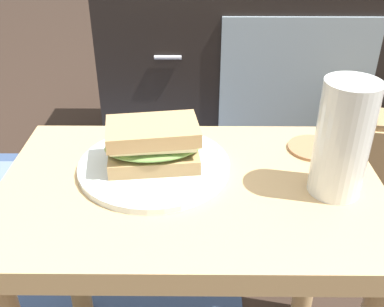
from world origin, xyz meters
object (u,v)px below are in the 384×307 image
Objects in this scene: coaster at (313,148)px; paper_bag at (372,165)px; sandwich_front at (153,144)px; plate at (154,166)px; beer_glass at (342,142)px; tv_cabinet at (248,68)px.

coaster is 0.27× the size of paper_bag.
sandwich_front is at bearing -166.92° from coaster.
coaster reaches higher than paper_bag.
sandwich_front reaches higher than coaster.
beer_glass is (0.26, -0.05, 0.07)m from plate.
beer_glass is 0.74m from paper_bag.
tv_cabinet is at bearing 90.75° from beer_glass.
coaster is at bearing 13.08° from plate.
beer_glass is at bearing -11.93° from sandwich_front.
tv_cabinet is 0.96m from plate.
paper_bag is at bearing -51.86° from tv_cabinet.
sandwich_front is 0.94× the size of beer_glass.
tv_cabinet is 0.87m from coaster.
tv_cabinet is 0.97m from sandwich_front.
tv_cabinet is 3.12× the size of paper_bag.
sandwich_front is at bearing -105.20° from tv_cabinet.
paper_bag is at bearing 41.49° from plate.
sandwich_front is 0.27m from coaster.
plate is 0.82m from paper_bag.
beer_glass is at bearing -118.93° from paper_bag.
beer_glass is (0.26, -0.05, 0.04)m from sandwich_front.
sandwich_front reaches higher than paper_bag.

